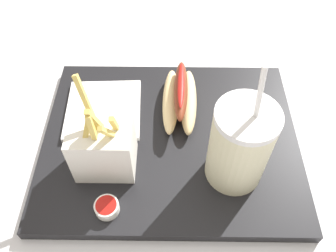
{
  "coord_description": "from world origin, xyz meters",
  "views": [
    {
      "loc": [
        0.0,
        -0.35,
        0.51
      ],
      "look_at": [
        0.0,
        0.0,
        0.05
      ],
      "focal_mm": 37.15,
      "sensor_mm": 36.0,
      "label": 1
    }
  ],
  "objects_px": {
    "soda_cup": "(237,146)",
    "fries_basket": "(101,146)",
    "hot_dog_1": "(178,98)",
    "ketchup_cup_1": "(104,207)",
    "napkin_stack": "(101,110)"
  },
  "relations": [
    {
      "from": "soda_cup",
      "to": "fries_basket",
      "type": "height_order",
      "value": "soda_cup"
    },
    {
      "from": "hot_dog_1",
      "to": "ketchup_cup_1",
      "type": "xyz_separation_m",
      "value": [
        -0.11,
        -0.2,
        -0.01
      ]
    },
    {
      "from": "fries_basket",
      "to": "soda_cup",
      "type": "bearing_deg",
      "value": -3.5
    },
    {
      "from": "fries_basket",
      "to": "hot_dog_1",
      "type": "bearing_deg",
      "value": 45.76
    },
    {
      "from": "soda_cup",
      "to": "fries_basket",
      "type": "relative_size",
      "value": 1.33
    },
    {
      "from": "hot_dog_1",
      "to": "napkin_stack",
      "type": "bearing_deg",
      "value": -175.05
    },
    {
      "from": "soda_cup",
      "to": "ketchup_cup_1",
      "type": "height_order",
      "value": "soda_cup"
    },
    {
      "from": "soda_cup",
      "to": "ketchup_cup_1",
      "type": "xyz_separation_m",
      "value": [
        -0.19,
        -0.07,
        -0.06
      ]
    },
    {
      "from": "soda_cup",
      "to": "hot_dog_1",
      "type": "xyz_separation_m",
      "value": [
        -0.08,
        0.13,
        -0.05
      ]
    },
    {
      "from": "soda_cup",
      "to": "napkin_stack",
      "type": "relative_size",
      "value": 1.66
    },
    {
      "from": "soda_cup",
      "to": "napkin_stack",
      "type": "xyz_separation_m",
      "value": [
        -0.22,
        0.12,
        -0.07
      ]
    },
    {
      "from": "fries_basket",
      "to": "napkin_stack",
      "type": "bearing_deg",
      "value": 100.31
    },
    {
      "from": "fries_basket",
      "to": "hot_dog_1",
      "type": "relative_size",
      "value": 1.1
    },
    {
      "from": "fries_basket",
      "to": "napkin_stack",
      "type": "xyz_separation_m",
      "value": [
        -0.02,
        0.11,
        -0.04
      ]
    },
    {
      "from": "fries_basket",
      "to": "hot_dog_1",
      "type": "height_order",
      "value": "fries_basket"
    }
  ]
}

